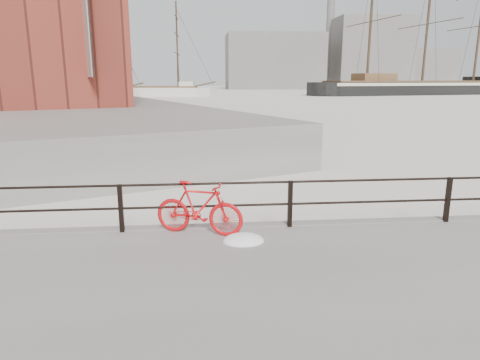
# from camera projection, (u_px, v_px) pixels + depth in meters

# --- Properties ---
(ground) EXTENTS (400.00, 400.00, 0.00)m
(ground) POSITION_uv_depth(u_px,v_px,m) (440.00, 234.00, 9.67)
(ground) COLOR white
(ground) RESTS_ON ground
(far_quay) EXTENTS (78.44, 148.07, 1.80)m
(far_quay) POSITION_uv_depth(u_px,v_px,m) (3.00, 93.00, 75.62)
(far_quay) COLOR gray
(far_quay) RESTS_ON ground
(guardrail) EXTENTS (28.00, 0.10, 1.00)m
(guardrail) POSITION_uv_depth(u_px,v_px,m) (448.00, 200.00, 9.33)
(guardrail) COLOR black
(guardrail) RESTS_ON promenade
(bicycle) EXTENTS (1.80, 0.87, 1.10)m
(bicycle) POSITION_uv_depth(u_px,v_px,m) (199.00, 208.00, 8.56)
(bicycle) COLOR red
(bicycle) RESTS_ON promenade
(barque_black) EXTENTS (64.00, 31.40, 34.60)m
(barque_black) POSITION_uv_depth(u_px,v_px,m) (421.00, 95.00, 95.06)
(barque_black) COLOR black
(barque_black) RESTS_ON ground
(schooner_mid) EXTENTS (26.45, 12.11, 18.96)m
(schooner_mid) POSITION_uv_depth(u_px,v_px,m) (150.00, 96.00, 86.33)
(schooner_mid) COLOR beige
(schooner_mid) RESTS_ON ground
(schooner_left) EXTENTS (27.45, 22.27, 18.98)m
(schooner_left) POSITION_uv_depth(u_px,v_px,m) (72.00, 99.00, 72.79)
(schooner_left) COLOR white
(schooner_left) RESTS_ON ground
(workboat_near) EXTENTS (13.87, 9.52, 7.00)m
(workboat_near) POSITION_uv_depth(u_px,v_px,m) (14.00, 115.00, 40.98)
(workboat_near) COLOR black
(workboat_near) RESTS_ON ground
(industrial_west) EXTENTS (32.00, 18.00, 18.00)m
(industrial_west) POSITION_uv_depth(u_px,v_px,m) (274.00, 62.00, 145.03)
(industrial_west) COLOR gray
(industrial_west) RESTS_ON ground
(industrial_mid) EXTENTS (26.00, 20.00, 24.00)m
(industrial_mid) POSITION_uv_depth(u_px,v_px,m) (369.00, 54.00, 152.33)
(industrial_mid) COLOR gray
(industrial_mid) RESTS_ON ground
(industrial_east) EXTENTS (20.00, 16.00, 14.00)m
(industrial_east) POSITION_uv_depth(u_px,v_px,m) (422.00, 69.00, 160.40)
(industrial_east) COLOR gray
(industrial_east) RESTS_ON ground
(smokestack) EXTENTS (2.80, 2.80, 44.00)m
(smokestack) POSITION_uv_depth(u_px,v_px,m) (330.00, 26.00, 153.69)
(smokestack) COLOR gray
(smokestack) RESTS_ON ground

